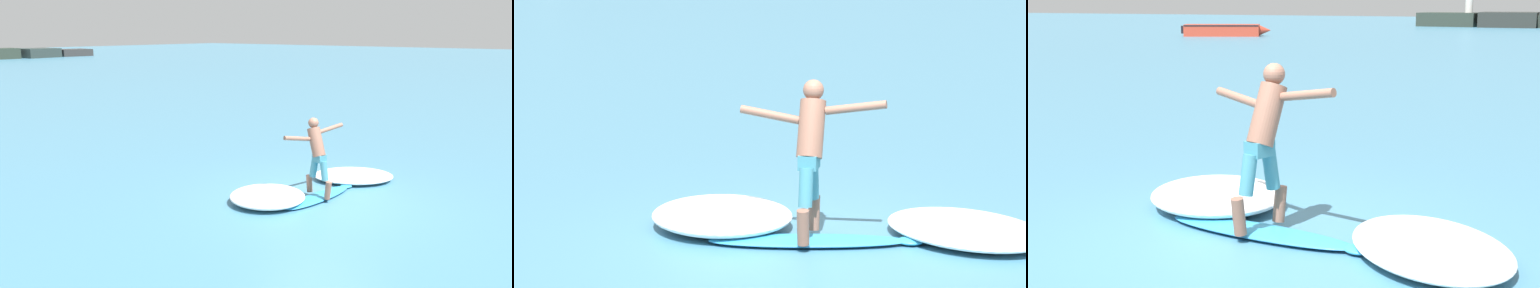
% 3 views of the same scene
% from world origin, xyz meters
% --- Properties ---
extents(ground_plane, '(200.00, 200.00, 0.00)m').
position_xyz_m(ground_plane, '(0.00, 0.00, 0.00)').
color(ground_plane, teal).
extents(surfboard, '(2.38, 0.65, 0.22)m').
position_xyz_m(surfboard, '(0.07, 0.09, 0.04)').
color(surfboard, '#3198CA').
rests_on(surfboard, ground).
extents(surfer, '(1.57, 0.87, 1.70)m').
position_xyz_m(surfer, '(0.05, 0.18, 1.09)').
color(surfer, brown).
rests_on(surfer, surfboard).
extents(fishing_boat_near_jetty, '(5.84, 3.51, 0.80)m').
position_xyz_m(fishing_boat_near_jetty, '(-21.18, 36.56, 0.43)').
color(fishing_boat_near_jetty, '#BC3B28').
rests_on(fishing_boat_near_jetty, ground).
extents(wave_foam_at_tail, '(2.33, 2.39, 0.23)m').
position_xyz_m(wave_foam_at_tail, '(1.79, 0.19, 0.11)').
color(wave_foam_at_tail, white).
rests_on(wave_foam_at_tail, ground).
extents(wave_foam_at_nose, '(2.22, 2.21, 0.30)m').
position_xyz_m(wave_foam_at_nose, '(-0.89, 0.80, 0.15)').
color(wave_foam_at_nose, white).
rests_on(wave_foam_at_nose, ground).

